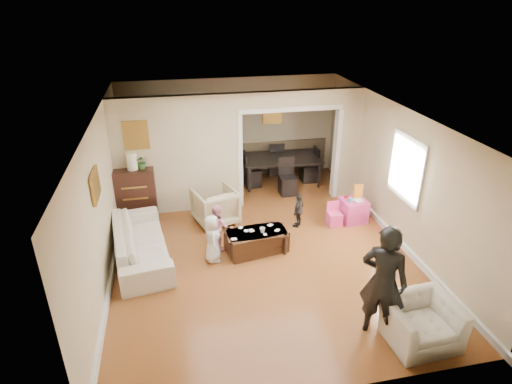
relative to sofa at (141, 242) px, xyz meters
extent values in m
plane|color=#9C5B28|center=(2.21, 0.01, -0.33)|extent=(7.00, 7.00, 0.00)
cube|color=#C6B191|center=(0.84, 1.81, 0.97)|extent=(2.75, 0.18, 2.60)
cube|color=#C6B191|center=(4.69, 1.81, 0.97)|extent=(0.55, 0.18, 2.60)
cube|color=#C6B191|center=(3.31, 1.81, 2.09)|extent=(2.22, 0.18, 0.35)
cube|color=white|center=(4.94, -0.39, 1.22)|extent=(0.03, 0.95, 1.10)
cube|color=brown|center=(0.01, 1.71, 1.52)|extent=(0.45, 0.03, 0.55)
cube|color=brown|center=(-0.50, -0.59, 1.47)|extent=(0.03, 0.55, 0.40)
cube|color=brown|center=(3.31, 3.45, 1.37)|extent=(0.45, 0.03, 0.55)
imported|color=beige|center=(0.00, 0.00, 0.00)|extent=(1.19, 2.39, 0.67)
imported|color=tan|center=(1.50, 1.07, 0.05)|extent=(1.04, 1.06, 0.77)
imported|color=beige|center=(3.93, -2.92, -0.02)|extent=(1.03, 0.91, 0.64)
cube|color=black|center=(-0.13, 1.62, 0.24)|extent=(0.83, 0.47, 1.14)
cylinder|color=#F8EFCA|center=(-0.13, 1.62, 0.99)|extent=(0.22, 0.22, 0.36)
imported|color=#3F7031|center=(0.07, 1.62, 0.96)|extent=(0.27, 0.23, 0.30)
cube|color=#351A10|center=(2.14, -0.20, -0.12)|extent=(1.21, 0.76, 0.42)
imported|color=silver|center=(2.24, -0.25, 0.14)|extent=(0.12, 0.12, 0.10)
cube|color=#DB3989|center=(4.41, 0.55, -0.09)|extent=(0.55, 0.55, 0.49)
cube|color=yellow|center=(4.53, 0.65, 0.31)|extent=(0.21, 0.09, 0.30)
cylinder|color=teal|center=(4.31, 0.50, 0.20)|extent=(0.08, 0.08, 0.08)
cube|color=red|center=(4.29, 0.67, 0.18)|extent=(0.10, 0.09, 0.05)
imported|color=white|center=(4.46, 0.43, 0.18)|extent=(0.22, 0.22, 0.05)
imported|color=black|center=(3.40, 2.78, 0.01)|extent=(2.02, 1.19, 0.69)
imported|color=black|center=(3.42, -2.65, 0.56)|extent=(0.77, 0.75, 1.79)
imported|color=silver|center=(1.29, -0.35, 0.13)|extent=(0.30, 0.46, 0.93)
imported|color=pink|center=(1.44, 0.10, 0.12)|extent=(0.52, 0.55, 0.91)
imported|color=black|center=(3.19, 0.55, 0.04)|extent=(0.43, 0.46, 0.76)
cube|color=white|center=(1.68, -0.38, 0.09)|extent=(0.10, 0.08, 0.00)
cube|color=white|center=(2.45, -0.02, 0.09)|extent=(0.13, 0.12, 0.00)
cube|color=white|center=(2.05, -0.14, 0.09)|extent=(0.11, 0.13, 0.00)
cube|color=white|center=(1.87, 0.01, 0.09)|extent=(0.10, 0.11, 0.00)
cube|color=white|center=(2.53, -0.23, 0.09)|extent=(0.12, 0.12, 0.00)
cube|color=white|center=(1.95, -0.13, 0.09)|extent=(0.09, 0.10, 0.00)
cube|color=white|center=(2.27, -0.33, 0.09)|extent=(0.06, 0.08, 0.00)
camera|label=1|loc=(0.73, -6.96, 4.21)|focal=29.88mm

